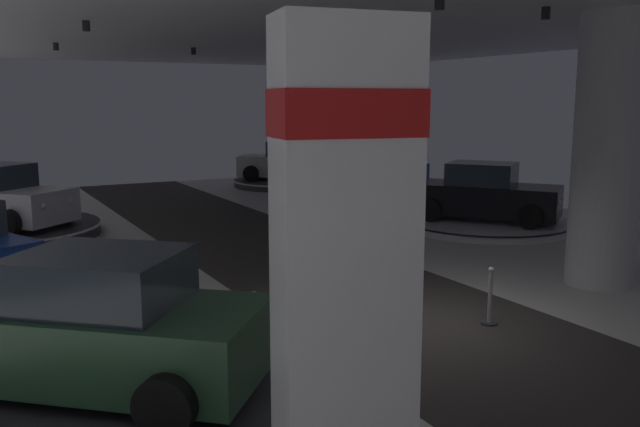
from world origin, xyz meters
name	(u,v)px	position (x,y,z in m)	size (l,w,h in m)	color
ground	(424,324)	(0.00, 0.00, -0.02)	(24.00, 44.00, 0.06)	silver
column_right	(608,152)	(4.68, 0.19, 2.75)	(1.36, 1.36, 5.50)	silver
brand_sign_pylon	(345,291)	(-4.21, -4.32, 2.27)	(1.36, 0.87, 4.40)	slate
display_platform_far_right	(351,201)	(5.71, 11.73, 0.14)	(5.68, 5.68, 0.25)	#B7B7BC
pickup_truck_far_right	(358,173)	(5.83, 11.43, 1.19)	(4.12, 5.70, 2.30)	navy
display_platform_mid_right	(485,223)	(6.95, 6.03, 0.14)	(5.04, 5.04, 0.24)	silver
display_car_mid_right	(485,194)	(6.94, 6.06, 1.01)	(3.92, 4.46, 1.71)	black
display_platform_near_left	(96,394)	(-5.55, -0.53, 0.15)	(5.86, 5.86, 0.26)	#333338
display_car_near_left	(94,327)	(-5.53, -0.55, 1.03)	(4.34, 4.12, 1.71)	#2D5638
display_platform_deep_right	(287,182)	(6.14, 17.87, 0.16)	(4.86, 4.86, 0.29)	#333338
display_car_deep_right	(288,162)	(6.17, 17.85, 1.06)	(4.43, 3.98, 1.71)	silver
visitor_walking_near	(301,245)	(-0.92, 2.85, 0.91)	(0.32, 0.32, 1.59)	black
stanchion_a	(312,243)	(0.51, 5.06, 0.37)	(0.28, 0.28, 1.01)	#333338
stanchion_b	(255,333)	(-3.17, -0.02, 0.37)	(0.28, 0.28, 1.01)	#333338
stanchion_c	(490,303)	(0.90, -0.62, 0.37)	(0.28, 0.28, 1.01)	#333338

